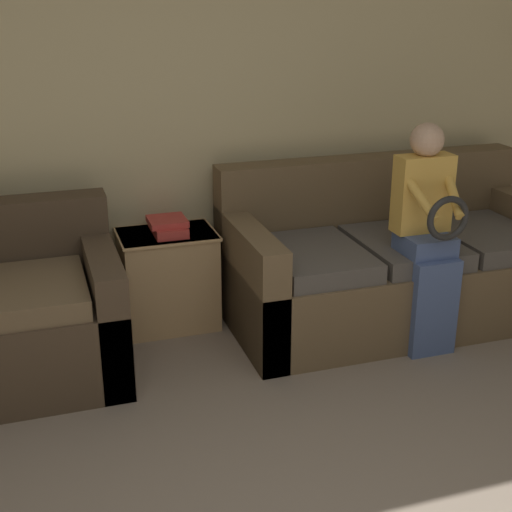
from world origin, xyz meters
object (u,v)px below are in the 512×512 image
(child_left_seated, at_px, (428,229))
(book_stack, at_px, (168,226))
(couch_main, at_px, (390,265))
(side_shelf, at_px, (168,278))

(child_left_seated, distance_m, book_stack, 1.51)
(couch_main, xyz_separation_m, child_left_seated, (-0.01, -0.41, 0.37))
(book_stack, bearing_deg, child_left_seated, -28.02)
(child_left_seated, bearing_deg, side_shelf, 152.24)
(side_shelf, bearing_deg, book_stack, 7.46)
(couch_main, xyz_separation_m, book_stack, (-1.34, 0.30, 0.31))
(child_left_seated, xyz_separation_m, side_shelf, (-1.34, 0.71, -0.40))
(couch_main, bearing_deg, book_stack, 167.43)
(couch_main, height_order, book_stack, couch_main)
(book_stack, bearing_deg, side_shelf, -172.54)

